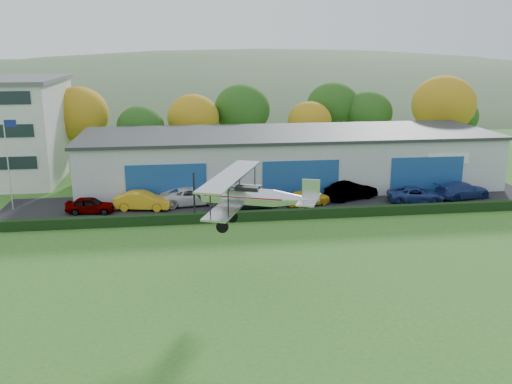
{
  "coord_description": "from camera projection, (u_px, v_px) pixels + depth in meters",
  "views": [
    {
      "loc": [
        -5.88,
        -26.46,
        13.63
      ],
      "look_at": [
        -0.87,
        9.3,
        4.18
      ],
      "focal_mm": 39.53,
      "sensor_mm": 36.0,
      "label": 1
    }
  ],
  "objects": [
    {
      "name": "car_2",
      "position": [
        192.0,
        196.0,
        49.32
      ],
      "size": [
        5.76,
        3.3,
        1.51
      ],
      "primitive_type": "imported",
      "rotation": [
        0.0,
        0.0,
        1.72
      ],
      "color": "silver",
      "rests_on": "apron"
    },
    {
      "name": "car_7",
      "position": [
        463.0,
        190.0,
        51.32
      ],
      "size": [
        5.54,
        3.13,
        1.51
      ],
      "primitive_type": "imported",
      "rotation": [
        0.0,
        0.0,
        1.78
      ],
      "color": "navy",
      "rests_on": "apron"
    },
    {
      "name": "flagpole",
      "position": [
        8.0,
        155.0,
        46.79
      ],
      "size": [
        1.05,
        0.1,
        8.0
      ],
      "color": "silver",
      "rests_on": "ground"
    },
    {
      "name": "tree_belt",
      "position": [
        234.0,
        114.0,
        67.21
      ],
      "size": [
        75.7,
        13.22,
        10.12
      ],
      "color": "#3D2614",
      "rests_on": "ground"
    },
    {
      "name": "car_4",
      "position": [
        307.0,
        198.0,
        49.04
      ],
      "size": [
        4.43,
        2.95,
        1.4
      ],
      "primitive_type": "imported",
      "rotation": [
        0.0,
        0.0,
        1.92
      ],
      "color": "gold",
      "rests_on": "apron"
    },
    {
      "name": "car_1",
      "position": [
        143.0,
        201.0,
        47.79
      ],
      "size": [
        4.94,
        2.46,
        1.56
      ],
      "primitive_type": "imported",
      "rotation": [
        0.0,
        0.0,
        1.39
      ],
      "color": "gold",
      "rests_on": "apron"
    },
    {
      "name": "distant_hills",
      "position": [
        183.0,
        138.0,
        166.43
      ],
      "size": [
        430.0,
        196.0,
        56.0
      ],
      "color": "#4C6642",
      "rests_on": "ground"
    },
    {
      "name": "hangar",
      "position": [
        288.0,
        158.0,
        56.4
      ],
      "size": [
        40.6,
        12.6,
        5.3
      ],
      "color": "#B2B7BC",
      "rests_on": "ground"
    },
    {
      "name": "hedge",
      "position": [
        292.0,
        214.0,
        45.41
      ],
      "size": [
        46.0,
        0.6,
        0.8
      ],
      "primitive_type": "cube",
      "color": "black",
      "rests_on": "ground"
    },
    {
      "name": "apron",
      "position": [
        281.0,
        203.0,
        50.11
      ],
      "size": [
        48.0,
        9.0,
        0.05
      ],
      "primitive_type": "cube",
      "color": "black",
      "rests_on": "ground"
    },
    {
      "name": "car_6",
      "position": [
        416.0,
        195.0,
        50.03
      ],
      "size": [
        5.2,
        2.9,
        1.37
      ],
      "primitive_type": "imported",
      "rotation": [
        0.0,
        0.0,
        1.44
      ],
      "color": "navy",
      "rests_on": "apron"
    },
    {
      "name": "biplane",
      "position": [
        249.0,
        195.0,
        32.03
      ],
      "size": [
        7.44,
        8.32,
        3.16
      ],
      "rotation": [
        0.0,
        0.0,
        -0.38
      ],
      "color": "silver"
    },
    {
      "name": "car_3",
      "position": [
        249.0,
        199.0,
        48.29
      ],
      "size": [
        5.43,
        2.99,
        1.49
      ],
      "primitive_type": "imported",
      "rotation": [
        0.0,
        0.0,
        1.75
      ],
      "color": "black",
      "rests_on": "apron"
    },
    {
      "name": "car_5",
      "position": [
        351.0,
        191.0,
        50.99
      ],
      "size": [
        5.18,
        3.34,
        1.61
      ],
      "primitive_type": "imported",
      "rotation": [
        0.0,
        0.0,
        1.94
      ],
      "color": "gray",
      "rests_on": "apron"
    },
    {
      "name": "car_0",
      "position": [
        90.0,
        205.0,
        46.83
      ],
      "size": [
        4.14,
        2.03,
        1.36
      ],
      "primitive_type": "imported",
      "rotation": [
        0.0,
        0.0,
        1.46
      ],
      "color": "gray",
      "rests_on": "apron"
    },
    {
      "name": "ground",
      "position": [
        297.0,
        313.0,
        29.59
      ],
      "size": [
        300.0,
        300.0,
        0.0
      ],
      "primitive_type": "plane",
      "color": "#316B21",
      "rests_on": "ground"
    }
  ]
}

